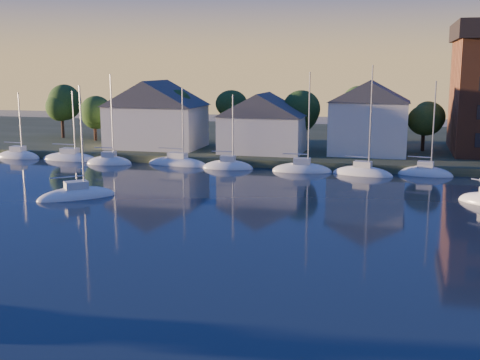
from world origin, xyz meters
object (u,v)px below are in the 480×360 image
(clubhouse_west, at_px, (156,113))
(clubhouse_centre, at_px, (263,122))
(clubhouse_east, at_px, (369,117))
(drifting_sailboat_left, at_px, (77,197))

(clubhouse_west, relative_size, clubhouse_centre, 1.18)
(clubhouse_west, xyz_separation_m, clubhouse_east, (30.00, 1.00, 0.07))
(drifting_sailboat_left, bearing_deg, clubhouse_centre, 23.93)
(clubhouse_centre, bearing_deg, drifting_sailboat_left, -112.97)
(clubhouse_west, height_order, clubhouse_centre, clubhouse_west)
(clubhouse_west, xyz_separation_m, drifting_sailboat_left, (3.87, -29.62, -5.84))
(clubhouse_centre, relative_size, clubhouse_east, 1.10)
(clubhouse_west, height_order, drifting_sailboat_left, drifting_sailboat_left)
(clubhouse_east, bearing_deg, clubhouse_west, -178.09)
(clubhouse_east, bearing_deg, drifting_sailboat_left, -130.48)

